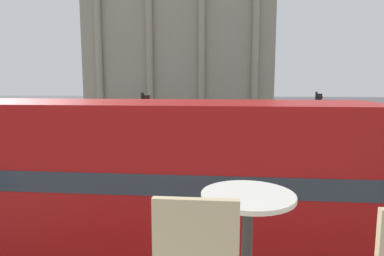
# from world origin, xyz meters

# --- Properties ---
(double_decker_bus) EXTENTS (10.83, 2.70, 4.01)m
(double_decker_bus) POSITION_xyz_m (-0.90, 5.34, 2.24)
(double_decker_bus) COLOR black
(double_decker_bus) RESTS_ON ground_plane
(cafe_dining_table) EXTENTS (0.60, 0.60, 0.73)m
(cafe_dining_table) POSITION_xyz_m (1.21, -0.35, 3.58)
(cafe_dining_table) COLOR #2D2D30
(cafe_dining_table) RESTS_ON cafe_floor_slab
(plaza_building_left) EXTENTS (26.75, 14.29, 22.56)m
(plaza_building_left) POSITION_xyz_m (-5.51, 50.22, 11.28)
(plaza_building_left) COLOR #A39984
(plaza_building_left) RESTS_ON ground_plane
(traffic_light_near) EXTENTS (0.42, 0.24, 4.06)m
(traffic_light_near) POSITION_xyz_m (-2.00, 10.38, 2.64)
(traffic_light_near) COLOR black
(traffic_light_near) RESTS_ON ground_plane
(traffic_light_mid) EXTENTS (0.42, 0.24, 3.91)m
(traffic_light_mid) POSITION_xyz_m (6.16, 16.94, 2.55)
(traffic_light_mid) COLOR black
(traffic_light_mid) RESTS_ON ground_plane
(car_navy) EXTENTS (4.20, 1.93, 1.35)m
(car_navy) POSITION_xyz_m (8.98, 19.35, 0.70)
(car_navy) COLOR black
(car_navy) RESTS_ON ground_plane
(pedestrian_black) EXTENTS (0.32, 0.32, 1.80)m
(pedestrian_black) POSITION_xyz_m (-1.88, 24.36, 1.04)
(pedestrian_black) COLOR #282B33
(pedestrian_black) RESTS_ON ground_plane
(pedestrian_grey) EXTENTS (0.32, 0.32, 1.61)m
(pedestrian_grey) POSITION_xyz_m (-8.48, 27.69, 0.92)
(pedestrian_grey) COLOR #282B33
(pedestrian_grey) RESTS_ON ground_plane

